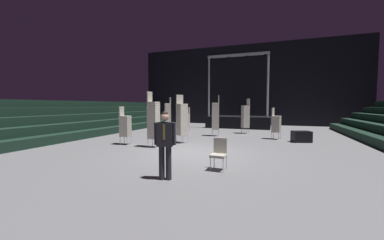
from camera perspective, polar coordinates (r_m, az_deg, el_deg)
name	(u,v)px	position (r m, az deg, el deg)	size (l,w,h in m)	color
ground_plane	(197,154)	(9.31, 1.23, -8.60)	(22.00, 30.00, 0.10)	slate
arena_end_wall	(244,85)	(23.89, 12.96, 8.56)	(22.00, 0.30, 8.00)	black
bleacher_bank_left	(53,119)	(15.43, -31.42, 0.15)	(3.75, 24.00, 2.25)	black
stage_riser	(239,120)	(20.30, 11.61, -0.10)	(5.27, 2.88, 6.10)	black
man_with_tie	(165,141)	(5.93, -6.78, -5.24)	(0.57, 0.32, 1.78)	black
chair_stack_front_left	(186,120)	(16.57, -1.53, 0.12)	(0.62, 0.62, 1.79)	#B2B5BA
chair_stack_front_right	(125,125)	(11.67, -16.36, -1.32)	(0.48, 0.48, 1.88)	#B2B5BA
chair_stack_mid_left	(168,114)	(17.70, -6.09, 1.55)	(0.62, 0.62, 2.56)	#B2B5BA
chair_stack_mid_right	(182,119)	(11.69, -2.56, 0.28)	(0.61, 0.61, 2.48)	#B2B5BA
chair_stack_mid_centre	(153,120)	(10.58, -9.61, 0.10)	(0.45, 0.45, 2.56)	#B2B5BA
chair_stack_rear_left	(216,116)	(14.41, 5.91, 1.07)	(0.53, 0.53, 2.56)	#B2B5BA
chair_stack_rear_right	(245,116)	(16.05, 13.21, 0.96)	(0.61, 0.61, 2.39)	#B2B5BA
chair_stack_rear_centre	(276,123)	(13.82, 20.28, -0.82)	(0.54, 0.54, 1.79)	#B2B5BA
equipment_road_case	(301,137)	(13.29, 25.66, -3.77)	(0.90, 0.60, 0.58)	black
loose_chair_near_man	(219,152)	(6.93, 6.81, -7.97)	(0.46, 0.46, 0.95)	#B2B5BA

